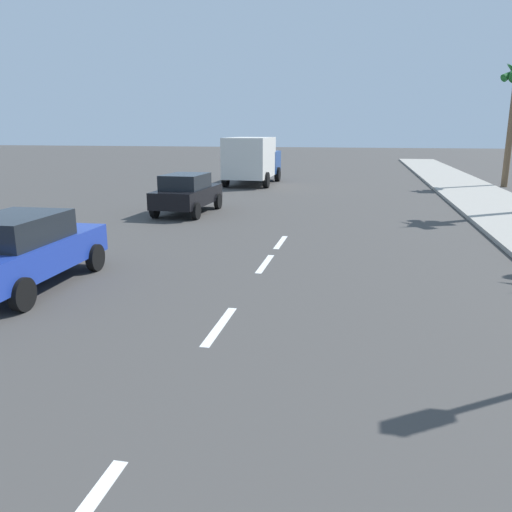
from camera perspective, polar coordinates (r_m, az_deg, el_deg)
ground_plane at (r=16.47m, az=3.59°, el=2.62°), size 160.00×160.00×0.00m
lane_stripe_3 at (r=8.75m, az=-4.11°, el=-7.85°), size 0.16×1.80×0.01m
lane_stripe_4 at (r=12.65m, az=1.03°, el=-0.87°), size 0.16×1.80×0.01m
lane_stripe_5 at (r=15.07m, az=2.80°, el=1.56°), size 0.16×1.80×0.01m
parked_car_blue at (r=11.68m, az=-24.89°, el=0.75°), size 2.00×4.16×1.57m
parked_car_black at (r=20.38m, az=-7.77°, el=7.11°), size 1.94×4.00×1.57m
delivery_truck at (r=31.10m, az=-0.41°, el=10.85°), size 2.70×6.25×2.80m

